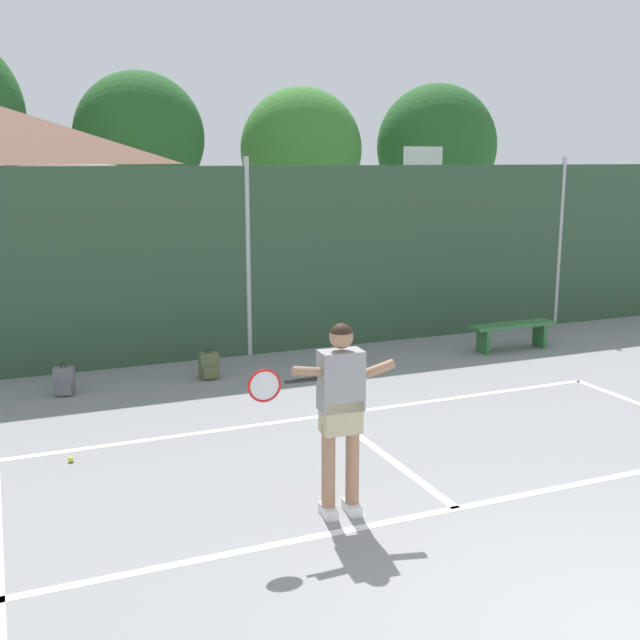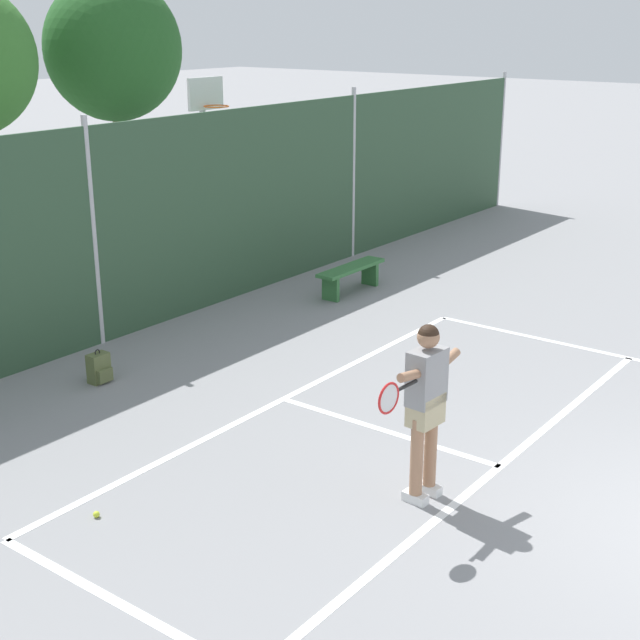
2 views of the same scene
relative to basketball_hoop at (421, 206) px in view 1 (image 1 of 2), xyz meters
name	(u,v)px [view 1 (image 1 of 2)]	position (x,y,z in m)	size (l,w,h in m)	color
court_markings	(589,607)	(-4.50, -10.40, -2.31)	(8.30, 11.10, 0.01)	white
chainlink_fence	(248,262)	(-4.50, -2.05, -0.71)	(26.09, 0.09, 3.34)	#2D4C33
basketball_hoop	(421,206)	(0.00, 0.00, 0.00)	(0.90, 0.67, 3.55)	#9E9EA3
treeline_backdrop	(100,137)	(-5.28, 9.77, 1.62)	(26.53, 4.51, 6.97)	brown
tennis_player	(340,402)	(-5.59, -8.24, -1.20)	(1.44, 0.28, 1.85)	silver
tennis_ball	(71,459)	(-7.82, -5.91, -2.28)	(0.07, 0.07, 0.07)	#CCE033
backpack_grey	(64,382)	(-7.65, -3.25, -2.12)	(0.31, 0.29, 0.46)	slate
backpack_olive	(209,366)	(-5.53, -3.24, -2.12)	(0.28, 0.24, 0.46)	#566038
courtside_bench	(513,330)	(-0.14, -3.53, -1.95)	(1.60, 0.36, 0.48)	#336B38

